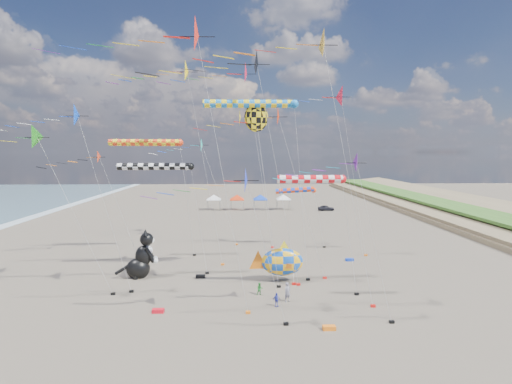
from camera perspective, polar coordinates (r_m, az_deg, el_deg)
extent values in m
plane|color=brown|center=(28.12, -1.31, -20.42)|extent=(260.00, 260.00, 0.00)
cone|color=yellow|center=(44.03, -8.86, 16.69)|extent=(2.27, 2.43, 2.50)
cylinder|color=#B2B2B2|center=(43.13, -6.78, 3.05)|extent=(2.85, 0.02, 20.82)
cube|color=black|center=(44.72, -4.79, -10.25)|extent=(0.36, 0.24, 0.20)
cone|color=black|center=(36.94, 2.91, 17.83)|extent=(2.41, 2.58, 2.66)
cylinder|color=#B2B2B2|center=(36.31, 4.54, 2.04)|extent=(2.20, 0.02, 20.15)
cube|color=black|center=(38.40, 6.08, -12.98)|extent=(0.36, 0.24, 0.20)
cone|color=red|center=(38.18, 4.39, 10.68)|extent=(1.82, 1.95, 2.01)
cylinder|color=#B2B2B2|center=(38.58, 7.17, -1.08)|extent=(3.92, 0.02, 15.70)
cube|color=black|center=(40.59, 9.80, -11.99)|extent=(0.36, 0.24, 0.20)
cone|color=#1F891A|center=(37.15, -25.62, 7.08)|extent=(2.03, 2.17, 2.24)
cylinder|color=#B2B2B2|center=(36.90, -22.68, -3.41)|extent=(3.51, 0.02, 13.64)
cube|color=black|center=(37.95, -19.74, -13.52)|extent=(0.36, 0.24, 0.20)
cone|color=#72149E|center=(28.71, 14.63, 4.12)|extent=(1.49, 1.60, 1.64)
cylinder|color=#B2B2B2|center=(29.84, 16.78, -7.20)|extent=(2.66, 0.02, 11.68)
cube|color=black|center=(32.03, 18.81, -17.15)|extent=(0.36, 0.24, 0.20)
cone|color=red|center=(48.32, 13.12, 13.11)|extent=(2.55, 2.73, 2.82)
cylinder|color=#B2B2B2|center=(48.34, 14.30, 1.95)|extent=(2.52, 0.02, 18.73)
cube|color=black|center=(50.15, 15.41, -8.68)|extent=(0.36, 0.24, 0.20)
cone|color=blue|center=(37.26, -23.45, 9.94)|extent=(1.94, 2.08, 2.14)
cylinder|color=#B2B2B2|center=(36.83, -20.39, -1.93)|extent=(3.58, 0.02, 15.44)
cube|color=black|center=(38.06, -17.36, -13.38)|extent=(0.36, 0.24, 0.20)
cone|color=red|center=(47.48, -19.61, 4.77)|extent=(1.43, 1.53, 1.58)
cylinder|color=#B2B2B2|center=(47.57, -17.97, -2.35)|extent=(2.47, 0.02, 11.88)
cube|color=black|center=(48.40, -16.34, -9.23)|extent=(0.36, 0.24, 0.20)
cone|color=#1ECBBE|center=(52.61, -5.87, 6.76)|extent=(1.95, 2.09, 2.16)
cylinder|color=#B2B2B2|center=(52.84, -4.32, -0.50)|extent=(2.77, 0.02, 13.37)
cube|color=black|center=(53.92, -2.79, -7.46)|extent=(0.36, 0.24, 0.20)
cone|color=#1C35E3|center=(27.52, -0.89, 1.78)|extent=(1.79, 1.92, 1.97)
cylinder|color=#B2B2B2|center=(28.43, 1.77, -8.82)|extent=(2.61, 0.02, 10.50)
cube|color=black|center=(30.25, 4.31, -18.26)|extent=(0.36, 0.24, 0.20)
cone|color=#FF1A3C|center=(51.71, -0.09, 16.77)|extent=(2.78, 2.98, 3.07)
cylinder|color=#B2B2B2|center=(50.82, 1.17, 4.32)|extent=(2.26, 0.02, 22.30)
cube|color=black|center=(52.35, 2.38, -7.86)|extent=(0.36, 0.24, 0.20)
cone|color=red|center=(30.77, -5.30, 21.16)|extent=(2.63, 2.82, 2.91)
cylinder|color=#B2B2B2|center=(29.70, -3.15, 1.67)|extent=(2.07, 0.02, 20.59)
cube|color=black|center=(32.07, -1.14, -16.81)|extent=(0.36, 0.24, 0.20)
cone|color=gold|center=(32.40, 11.91, 19.78)|extent=(2.24, 2.40, 2.47)
cylinder|color=#B2B2B2|center=(31.90, 14.24, 1.54)|extent=(3.13, 0.02, 20.33)
cube|color=black|center=(34.56, 16.38, -15.35)|extent=(0.36, 0.24, 0.20)
cylinder|color=blue|center=(37.67, -1.02, 12.49)|extent=(8.42, 0.76, 0.76)
sphere|color=blue|center=(38.00, 5.49, 12.41)|extent=(0.80, 0.80, 0.80)
cylinder|color=#B2B2B2|center=(38.06, 6.49, -0.31)|extent=(1.52, 0.02, 16.83)
cube|color=black|center=(39.91, 7.44, -12.26)|extent=(0.36, 0.24, 0.20)
cylinder|color=red|center=(33.83, 7.70, 1.83)|extent=(5.48, 0.70, 0.70)
sphere|color=red|center=(34.42, 12.20, 1.82)|extent=(0.73, 0.73, 0.73)
cylinder|color=#B2B2B2|center=(35.31, 13.21, -6.41)|extent=(1.52, 0.02, 10.13)
cube|color=black|center=(36.86, 14.19, -13.93)|extent=(0.36, 0.24, 0.20)
cylinder|color=#F24011|center=(51.28, 5.55, 0.26)|extent=(4.89, 0.66, 0.66)
sphere|color=#F24011|center=(51.68, 8.24, 0.27)|extent=(0.69, 0.69, 0.69)
cylinder|color=#B2B2B2|center=(52.31, 8.99, -3.84)|extent=(1.52, 0.02, 7.54)
cube|color=black|center=(53.18, 9.73, -7.72)|extent=(0.36, 0.24, 0.20)
cylinder|color=black|center=(40.77, -14.34, 3.55)|extent=(7.18, 0.68, 0.68)
sphere|color=black|center=(40.18, -9.31, 3.62)|extent=(0.72, 0.72, 0.72)
cylinder|color=#B2B2B2|center=(40.66, -8.13, -4.11)|extent=(1.52, 0.02, 10.97)
cube|color=black|center=(41.85, -6.99, -11.40)|extent=(0.36, 0.24, 0.20)
cylinder|color=#F53914|center=(48.43, -15.65, 6.82)|extent=(8.14, 0.79, 0.79)
sphere|color=#F53914|center=(47.66, -10.84, 6.95)|extent=(0.83, 0.83, 0.83)
cylinder|color=#B2B2B2|center=(47.88, -9.81, -1.13)|extent=(1.52, 0.02, 13.50)
cube|color=black|center=(49.02, -8.79, -8.87)|extent=(0.36, 0.24, 0.20)
ellipsoid|color=yellow|center=(37.63, 0.03, 10.59)|extent=(2.20, 0.40, 2.64)
cone|color=yellow|center=(37.60, -2.30, 10.59)|extent=(0.12, 1.80, 1.80)
cylinder|color=#B2B2B2|center=(36.84, 1.65, -1.45)|extent=(2.03, 2.03, 15.59)
cube|color=black|center=(37.70, 3.28, -13.31)|extent=(0.36, 0.24, 0.20)
ellipsoid|color=blue|center=(38.78, 3.76, -9.93)|extent=(4.15, 1.95, 2.68)
cone|color=orange|center=(38.60, 0.27, -9.99)|extent=(1.97, 0.28, 1.97)
cone|color=yellow|center=(38.46, 4.04, -7.99)|extent=(1.43, 0.21, 1.43)
cylinder|color=#B2B2B2|center=(38.76, 5.39, -11.78)|extent=(0.12, 1.04, 1.51)
cube|color=red|center=(38.49, 5.43, -12.93)|extent=(0.36, 0.24, 0.20)
imported|color=gray|center=(34.19, 4.52, -14.06)|extent=(0.72, 0.65, 1.65)
imported|color=#24872C|center=(35.64, 0.54, -13.68)|extent=(0.59, 0.49, 1.10)
imported|color=#2E38B2|center=(33.27, 2.94, -15.10)|extent=(0.71, 0.53, 1.13)
cube|color=orange|center=(29.89, 10.40, -18.54)|extent=(0.90, 0.44, 0.30)
cube|color=#1439C9|center=(47.43, 13.21, -9.39)|extent=(0.90, 0.44, 0.30)
cube|color=red|center=(33.08, -13.81, -16.16)|extent=(0.90, 0.44, 0.30)
cube|color=black|center=(40.67, -7.94, -11.85)|extent=(0.90, 0.44, 0.30)
cube|color=white|center=(86.02, -6.05, -1.08)|extent=(3.00, 3.00, 0.15)
pyramid|color=white|center=(85.91, -6.06, -0.39)|extent=(4.20, 4.20, 1.00)
cylinder|color=#999999|center=(84.98, -6.98, -1.96)|extent=(0.08, 0.08, 2.20)
cylinder|color=#999999|center=(84.80, -5.22, -1.96)|extent=(0.08, 0.08, 2.20)
cylinder|color=#999999|center=(87.54, -6.84, -1.73)|extent=(0.08, 0.08, 2.20)
cylinder|color=#999999|center=(87.38, -5.14, -1.73)|extent=(0.08, 0.08, 2.20)
cube|color=red|center=(85.84, -2.72, -1.07)|extent=(3.00, 3.00, 0.15)
pyramid|color=red|center=(85.73, -2.72, -0.38)|extent=(4.20, 4.20, 1.00)
cylinder|color=#999999|center=(84.72, -3.60, -1.95)|extent=(0.08, 0.08, 2.20)
cylinder|color=#999999|center=(84.70, -1.84, -1.95)|extent=(0.08, 0.08, 2.20)
cylinder|color=#999999|center=(87.29, -3.56, -1.73)|extent=(0.08, 0.08, 2.20)
cylinder|color=#999999|center=(87.28, -1.86, -1.72)|extent=(0.08, 0.08, 2.20)
cube|color=blue|center=(85.96, 0.62, -1.06)|extent=(3.00, 3.00, 0.15)
pyramid|color=blue|center=(85.84, 0.62, -0.36)|extent=(4.20, 4.20, 1.00)
cylinder|color=#999999|center=(84.76, -0.22, -1.94)|extent=(0.08, 0.08, 2.20)
cylinder|color=#999999|center=(84.89, 1.54, -1.93)|extent=(0.08, 0.08, 2.20)
cylinder|color=#999999|center=(87.33, -0.28, -1.71)|extent=(0.08, 0.08, 2.20)
cylinder|color=#999999|center=(87.46, 1.42, -1.70)|extent=(0.08, 0.08, 2.20)
cube|color=white|center=(86.36, 3.93, -1.04)|extent=(3.00, 3.00, 0.15)
pyramid|color=white|center=(86.24, 3.94, -0.35)|extent=(4.20, 4.20, 1.00)
cylinder|color=#999999|center=(85.09, 3.15, -1.92)|extent=(0.08, 0.08, 2.20)
cylinder|color=#999999|center=(85.38, 4.89, -1.90)|extent=(0.08, 0.08, 2.20)
cylinder|color=#999999|center=(87.65, 2.99, -1.69)|extent=(0.08, 0.08, 2.20)
cylinder|color=#999999|center=(87.93, 4.68, -1.68)|extent=(0.08, 0.08, 2.20)
imported|color=#26262D|center=(86.05, 9.97, -2.25)|extent=(3.47, 1.45, 1.17)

